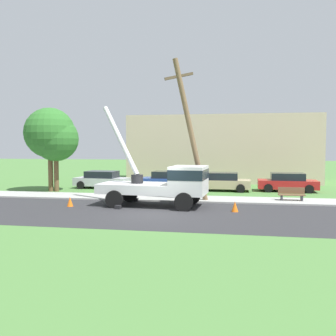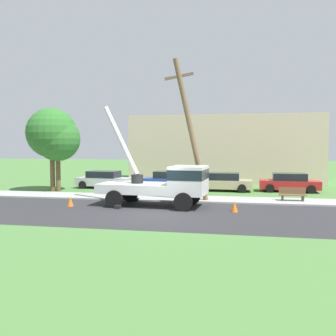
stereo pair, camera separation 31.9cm
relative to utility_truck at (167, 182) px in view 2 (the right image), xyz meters
The scene contains 15 objects.
ground_plane 9.87m from the utility_truck, 91.08° to the left, with size 120.00×120.00×0.00m, color #477538.
road_asphalt 2.64m from the utility_truck, 94.72° to the right, with size 80.00×7.77×0.01m, color #2B2B2D.
sidewalk_strip 3.27m from the utility_truck, 93.56° to the left, with size 80.00×2.63×0.10m, color #9E9E99.
utility_truck is the anchor object (origin of this frame).
leaning_utility_pole 3.90m from the utility_truck, 61.27° to the left, with size 2.71×1.20×8.85m.
traffic_cone_ahead 4.15m from the utility_truck, 15.06° to the right, with size 0.36×0.36×0.56m, color orange.
traffic_cone_behind 5.69m from the utility_truck, behind, with size 0.36×0.36×0.56m, color orange.
parked_sedan_silver 10.57m from the utility_truck, 130.50° to the left, with size 4.52×2.22×1.42m.
parked_sedan_blue 8.87m from the utility_truck, 99.22° to the left, with size 4.46×2.13×1.42m.
parked_sedan_tan 8.49m from the utility_truck, 69.98° to the left, with size 4.43×2.06×1.42m.
parked_sedan_red 11.58m from the utility_truck, 46.98° to the left, with size 4.47×2.13×1.42m.
park_bench 8.01m from the utility_truck, 22.39° to the left, with size 1.60×0.45×0.90m.
roadside_tree_near 11.31m from the utility_truck, 150.35° to the left, with size 3.45×3.45×5.76m.
roadside_tree_far 11.75m from the utility_truck, 151.76° to the left, with size 3.82×3.82×6.39m.
lowrise_building_backdrop 16.45m from the utility_truck, 80.43° to the left, with size 18.00×6.00×6.40m, color #C6B293.
Camera 2 is at (4.15, -18.17, 3.48)m, focal length 38.96 mm.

